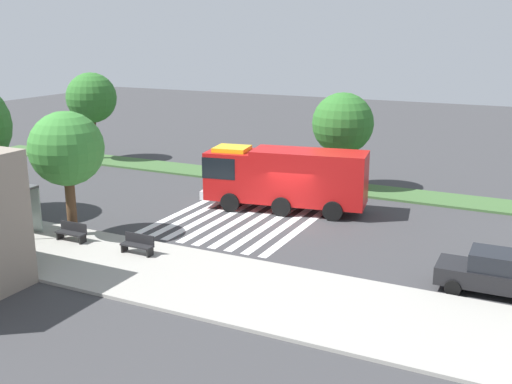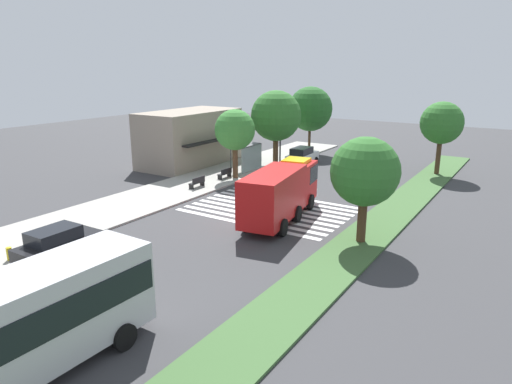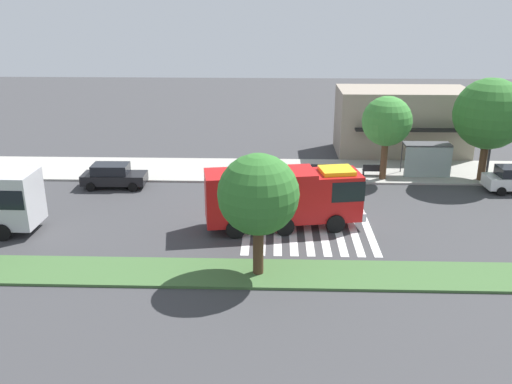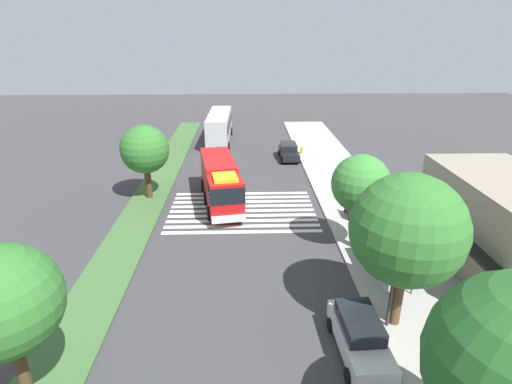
{
  "view_description": "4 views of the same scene",
  "coord_description": "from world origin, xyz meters",
  "px_view_note": "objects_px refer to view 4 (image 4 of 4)",
  "views": [
    {
      "loc": [
        -12.61,
        29.2,
        10.09
      ],
      "look_at": [
        1.35,
        0.96,
        1.66
      ],
      "focal_mm": 42.66,
      "sensor_mm": 36.0,
      "label": 1
    },
    {
      "loc": [
        -24.94,
        -16.15,
        10.05
      ],
      "look_at": [
        1.76,
        0.85,
        1.3
      ],
      "focal_mm": 32.16,
      "sensor_mm": 36.0,
      "label": 2
    },
    {
      "loc": [
        0.21,
        -32.58,
        13.34
      ],
      "look_at": [
        -0.89,
        1.25,
        1.14
      ],
      "focal_mm": 38.98,
      "sensor_mm": 36.0,
      "label": 3
    },
    {
      "loc": [
        31.23,
        0.18,
        13.28
      ],
      "look_at": [
        1.71,
        1.11,
        1.35
      ],
      "focal_mm": 28.21,
      "sensor_mm": 36.0,
      "label": 4
    }
  ],
  "objects_px": {
    "bench_near_shelter": "(363,236)",
    "transit_bus": "(219,125)",
    "sidewalk_tree_west": "(408,231)",
    "fire_truck": "(221,182)",
    "parked_car_west": "(289,151)",
    "median_tree_far_west": "(145,150)",
    "street_lamp": "(397,258)",
    "sidewalk_tree_far_west": "(361,184)",
    "median_tree_west": "(3,302)",
    "bench_west_of_shelter": "(349,211)",
    "fire_hydrant": "(302,150)",
    "parked_car_mid": "(360,335)",
    "bus_stop_shelter": "(386,249)"
  },
  "relations": [
    {
      "from": "bench_near_shelter",
      "to": "transit_bus",
      "type": "bearing_deg",
      "value": -157.78
    },
    {
      "from": "sidewalk_tree_west",
      "to": "fire_truck",
      "type": "bearing_deg",
      "value": -148.36
    },
    {
      "from": "parked_car_west",
      "to": "median_tree_far_west",
      "type": "relative_size",
      "value": 0.75
    },
    {
      "from": "transit_bus",
      "to": "sidewalk_tree_west",
      "type": "relative_size",
      "value": 1.44
    },
    {
      "from": "fire_truck",
      "to": "parked_car_west",
      "type": "relative_size",
      "value": 2.11
    },
    {
      "from": "street_lamp",
      "to": "transit_bus",
      "type": "bearing_deg",
      "value": -164.3
    },
    {
      "from": "parked_car_west",
      "to": "street_lamp",
      "type": "xyz_separation_m",
      "value": [
        27.28,
        1.8,
        2.97
      ]
    },
    {
      "from": "median_tree_far_west",
      "to": "sidewalk_tree_far_west",
      "type": "bearing_deg",
      "value": 59.58
    },
    {
      "from": "sidewalk_tree_far_west",
      "to": "median_tree_west",
      "type": "xyz_separation_m",
      "value": [
        11.6,
        -15.18,
        0.43
      ]
    },
    {
      "from": "street_lamp",
      "to": "bench_west_of_shelter",
      "type": "bearing_deg",
      "value": 174.71
    },
    {
      "from": "sidewalk_tree_far_west",
      "to": "fire_hydrant",
      "type": "height_order",
      "value": "sidewalk_tree_far_west"
    },
    {
      "from": "fire_truck",
      "to": "sidewalk_tree_far_west",
      "type": "bearing_deg",
      "value": 41.19
    },
    {
      "from": "parked_car_west",
      "to": "sidewalk_tree_west",
      "type": "height_order",
      "value": "sidewalk_tree_west"
    },
    {
      "from": "fire_truck",
      "to": "median_tree_west",
      "type": "height_order",
      "value": "median_tree_west"
    },
    {
      "from": "sidewalk_tree_far_west",
      "to": "sidewalk_tree_west",
      "type": "bearing_deg",
      "value": -0.0
    },
    {
      "from": "fire_truck",
      "to": "street_lamp",
      "type": "bearing_deg",
      "value": 20.47
    },
    {
      "from": "sidewalk_tree_west",
      "to": "median_tree_west",
      "type": "xyz_separation_m",
      "value": [
        4.31,
        -15.18,
        -0.18
      ]
    },
    {
      "from": "transit_bus",
      "to": "street_lamp",
      "type": "xyz_separation_m",
      "value": [
        34.84,
        9.79,
        1.7
      ]
    },
    {
      "from": "parked_car_west",
      "to": "bench_near_shelter",
      "type": "xyz_separation_m",
      "value": [
        19.16,
        2.92,
        -0.29
      ]
    },
    {
      "from": "sidewalk_tree_west",
      "to": "transit_bus",
      "type": "bearing_deg",
      "value": -163.59
    },
    {
      "from": "bench_west_of_shelter",
      "to": "median_tree_far_west",
      "type": "xyz_separation_m",
      "value": [
        -4.37,
        -15.9,
        3.68
      ]
    },
    {
      "from": "fire_truck",
      "to": "street_lamp",
      "type": "distance_m",
      "value": 17.3
    },
    {
      "from": "bench_near_shelter",
      "to": "fire_hydrant",
      "type": "xyz_separation_m",
      "value": [
        -20.89,
        -1.22,
        -0.1
      ]
    },
    {
      "from": "parked_car_west",
      "to": "median_tree_west",
      "type": "distance_m",
      "value": 34.18
    },
    {
      "from": "sidewalk_tree_far_west",
      "to": "median_tree_far_west",
      "type": "distance_m",
      "value": 17.61
    },
    {
      "from": "transit_bus",
      "to": "median_tree_west",
      "type": "xyz_separation_m",
      "value": [
        38.92,
        -4.99,
        2.76
      ]
    },
    {
      "from": "parked_car_mid",
      "to": "bench_west_of_shelter",
      "type": "height_order",
      "value": "parked_car_mid"
    },
    {
      "from": "parked_car_mid",
      "to": "sidewalk_tree_far_west",
      "type": "xyz_separation_m",
      "value": [
        -9.06,
        2.2,
        3.56
      ]
    },
    {
      "from": "sidewalk_tree_west",
      "to": "median_tree_far_west",
      "type": "distance_m",
      "value": 22.22
    },
    {
      "from": "median_tree_west",
      "to": "fire_hydrant",
      "type": "xyz_separation_m",
      "value": [
        -33.09,
        14.68,
        -4.43
      ]
    },
    {
      "from": "bus_stop_shelter",
      "to": "street_lamp",
      "type": "height_order",
      "value": "street_lamp"
    },
    {
      "from": "sidewalk_tree_west",
      "to": "median_tree_west",
      "type": "bearing_deg",
      "value": -74.14
    },
    {
      "from": "bus_stop_shelter",
      "to": "fire_hydrant",
      "type": "height_order",
      "value": "bus_stop_shelter"
    },
    {
      "from": "parked_car_west",
      "to": "sidewalk_tree_far_west",
      "type": "xyz_separation_m",
      "value": [
        19.76,
        2.2,
        3.6
      ]
    },
    {
      "from": "median_tree_far_west",
      "to": "median_tree_west",
      "type": "xyz_separation_m",
      "value": [
        20.52,
        0.0,
        0.65
      ]
    },
    {
      "from": "parked_car_west",
      "to": "median_tree_west",
      "type": "height_order",
      "value": "median_tree_west"
    },
    {
      "from": "median_tree_far_west",
      "to": "median_tree_west",
      "type": "relative_size",
      "value": 0.91
    },
    {
      "from": "median_tree_far_west",
      "to": "sidewalk_tree_west",
      "type": "bearing_deg",
      "value": 43.13
    },
    {
      "from": "median_tree_far_west",
      "to": "fire_hydrant",
      "type": "height_order",
      "value": "median_tree_far_west"
    },
    {
      "from": "street_lamp",
      "to": "parked_car_mid",
      "type": "bearing_deg",
      "value": -49.66
    },
    {
      "from": "sidewalk_tree_far_west",
      "to": "median_tree_west",
      "type": "bearing_deg",
      "value": -52.61
    },
    {
      "from": "parked_car_mid",
      "to": "transit_bus",
      "type": "distance_m",
      "value": 37.26
    },
    {
      "from": "parked_car_mid",
      "to": "bench_near_shelter",
      "type": "relative_size",
      "value": 2.93
    },
    {
      "from": "parked_car_mid",
      "to": "bench_west_of_shelter",
      "type": "xyz_separation_m",
      "value": [
        -13.6,
        2.92,
        -0.34
      ]
    },
    {
      "from": "median_tree_west",
      "to": "bench_west_of_shelter",
      "type": "bearing_deg",
      "value": 135.45
    },
    {
      "from": "bus_stop_shelter",
      "to": "sidewalk_tree_west",
      "type": "distance_m",
      "value": 5.1
    },
    {
      "from": "bus_stop_shelter",
      "to": "median_tree_far_west",
      "type": "bearing_deg",
      "value": -127.69
    },
    {
      "from": "bus_stop_shelter",
      "to": "median_tree_west",
      "type": "distance_m",
      "value": 18.18
    },
    {
      "from": "parked_car_west",
      "to": "bench_west_of_shelter",
      "type": "height_order",
      "value": "parked_car_west"
    },
    {
      "from": "sidewalk_tree_west",
      "to": "median_tree_far_west",
      "type": "bearing_deg",
      "value": -136.87
    }
  ]
}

